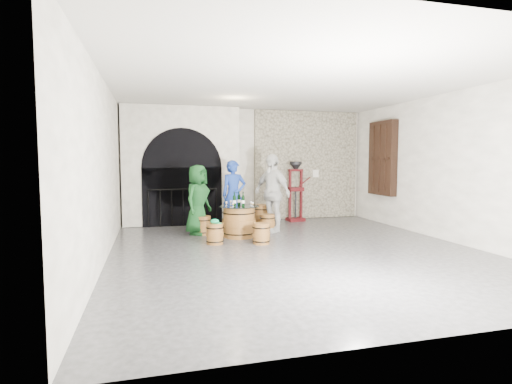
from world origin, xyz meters
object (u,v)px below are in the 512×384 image
object	(u,v)px
wine_bottle_center	(243,200)
side_barrel	(262,216)
barrel_table	(239,221)
barrel_stool_near_right	(261,234)
person_blue	(234,195)
corking_press	(296,187)
wine_bottle_right	(239,200)
barrel_stool_far	(234,221)
barrel_stool_right	(267,223)
barrel_stool_near_left	(215,234)
person_white	(272,193)
barrel_stool_left	(203,225)
wine_bottle_left	(234,200)
person_green	(198,200)

from	to	relation	value
wine_bottle_center	side_barrel	world-z (taller)	wine_bottle_center
barrel_table	wine_bottle_center	size ratio (longest dim) A/B	2.85
barrel_stool_near_right	person_blue	world-z (taller)	person_blue
person_blue	corking_press	distance (m)	2.19
barrel_table	wine_bottle_right	size ratio (longest dim) A/B	2.85
barrel_stool_near_right	barrel_stool_far	bearing A→B (deg)	96.92
barrel_stool_right	side_barrel	size ratio (longest dim) A/B	0.74
barrel_stool_near_right	barrel_stool_near_left	world-z (taller)	same
side_barrel	barrel_stool_near_right	bearing A→B (deg)	-106.39
person_white	wine_bottle_right	distance (m)	1.00
wine_bottle_right	side_barrel	bearing A→B (deg)	50.68
person_white	side_barrel	distance (m)	0.93
barrel_stool_left	barrel_stool_near_left	size ratio (longest dim) A/B	1.00
barrel_stool_near_right	wine_bottle_right	bearing A→B (deg)	105.91
wine_bottle_left	wine_bottle_center	world-z (taller)	same
person_green	barrel_stool_right	bearing A→B (deg)	-55.77
barrel_table	person_green	distance (m)	1.14
barrel_stool_near_right	barrel_stool_right	bearing A→B (deg)	68.15
wine_bottle_left	barrel_stool_far	bearing A→B (deg)	78.51
barrel_stool_near_right	corking_press	bearing A→B (deg)	57.09
wine_bottle_center	side_barrel	distance (m)	1.58
barrel_table	person_white	distance (m)	1.21
barrel_table	person_green	xyz separation A→B (m)	(-0.87, 0.58, 0.47)
barrel_stool_right	wine_bottle_center	bearing A→B (deg)	-144.10
barrel_table	barrel_stool_far	world-z (taller)	barrel_table
person_white	wine_bottle_left	size ratio (longest dim) A/B	5.86
barrel_stool_left	wine_bottle_center	size ratio (longest dim) A/B	1.35
person_white	wine_bottle_center	distance (m)	1.05
wine_bottle_right	person_blue	bearing A→B (deg)	85.92
barrel_table	wine_bottle_center	distance (m)	0.51
barrel_stool_left	person_blue	world-z (taller)	person_blue
barrel_table	barrel_stool_near_right	size ratio (longest dim) A/B	2.11
barrel_stool_right	person_white	world-z (taller)	person_white
barrel_stool_far	person_white	world-z (taller)	person_white
side_barrel	barrel_stool_far	bearing A→B (deg)	-163.74
barrel_stool_near_right	wine_bottle_center	world-z (taller)	wine_bottle_center
barrel_stool_near_left	barrel_table	bearing A→B (deg)	43.78
barrel_stool_right	barrel_stool_near_left	world-z (taller)	same
barrel_table	wine_bottle_left	distance (m)	0.51
barrel_stool_near_right	side_barrel	size ratio (longest dim) A/B	0.74
barrel_stool_near_left	side_barrel	distance (m)	2.33
corking_press	person_white	bearing A→B (deg)	-136.30
person_blue	corking_press	world-z (taller)	person_blue
barrel_stool_near_left	barrel_stool_right	bearing A→B (deg)	35.63
barrel_stool_right	side_barrel	world-z (taller)	side_barrel
barrel_stool_left	person_blue	distance (m)	1.18
barrel_stool_right	person_blue	world-z (taller)	person_blue
barrel_stool_left	wine_bottle_center	world-z (taller)	wine_bottle_center
barrel_stool_right	corking_press	world-z (taller)	corking_press
barrel_table	side_barrel	distance (m)	1.43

